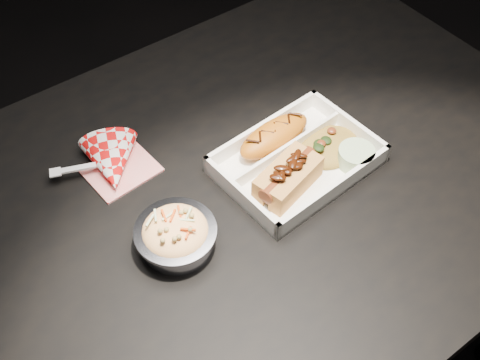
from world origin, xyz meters
The scene contains 8 objects.
dining_table centered at (0.00, 0.00, 0.66)m, with size 1.20×0.80×0.75m.
food_tray centered at (0.11, -0.02, 0.76)m, with size 0.26×0.20×0.04m.
fried_pastry centered at (0.11, 0.03, 0.78)m, with size 0.14×0.06×0.04m, color #C36613.
hotdog centered at (0.07, -0.05, 0.78)m, with size 0.12×0.08×0.06m.
fried_rice_mound centered at (0.18, -0.03, 0.77)m, with size 0.11×0.09×0.03m, color #A78130.
cupcake_liner centered at (0.19, -0.08, 0.77)m, with size 0.06×0.06×0.03m, color #ACC998.
foil_coleslaw_cup centered at (-0.13, -0.04, 0.78)m, with size 0.12×0.12×0.07m.
napkin_fork centered at (-0.14, 0.15, 0.77)m, with size 0.16×0.14×0.10m.
Camera 1 is at (-0.35, -0.50, 1.50)m, focal length 45.00 mm.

